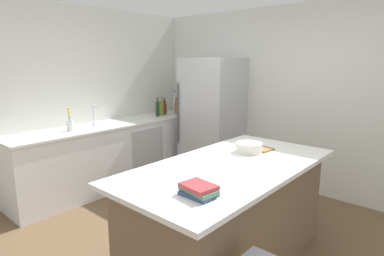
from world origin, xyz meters
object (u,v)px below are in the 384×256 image
whiskey_bottle (182,107)px  olive_oil_bottle (162,108)px  refrigerator (212,119)px  mixing_bowl (249,147)px  syrup_bottle (164,108)px  vinegar_bottle (176,107)px  cutting_board (258,148)px  kitchen_island (229,213)px  hot_sauce_bottle (165,108)px  wine_bottle (158,109)px  cookbook_stack (199,190)px  flower_vase (70,124)px  soda_bottle (175,104)px  sink_faucet (94,115)px

whiskey_bottle → olive_oil_bottle: (-0.00, -0.49, 0.03)m
refrigerator → mixing_bowl: refrigerator is taller
syrup_bottle → vinegar_bottle: bearing=61.2°
cutting_board → kitchen_island: bearing=-82.7°
refrigerator → hot_sauce_bottle: bearing=-173.7°
wine_bottle → cookbook_stack: size_ratio=1.19×
syrup_bottle → cookbook_stack: size_ratio=1.06×
kitchen_island → flower_vase: size_ratio=6.89×
whiskey_bottle → hot_sauce_bottle: size_ratio=1.16×
kitchen_island → soda_bottle: bearing=143.7°
refrigerator → cutting_board: size_ratio=6.06×
soda_bottle → refrigerator: bearing=-5.4°
soda_bottle → cookbook_stack: size_ratio=1.43×
kitchen_island → refrigerator: 2.32m
sink_faucet → wine_bottle: wine_bottle is taller
hot_sauce_bottle → cutting_board: bearing=-22.3°
refrigerator → sink_faucet: (-0.92, -1.53, 0.15)m
wine_bottle → sink_faucet: bearing=-94.6°
soda_bottle → cookbook_stack: soda_bottle is taller
kitchen_island → sink_faucet: size_ratio=7.12×
flower_vase → whiskey_bottle: flower_vase is taller
soda_bottle → hot_sauce_bottle: soda_bottle is taller
kitchen_island → vinegar_bottle: (-2.30, 1.69, 0.57)m
olive_oil_bottle → cookbook_stack: (2.58, -2.09, -0.09)m
mixing_bowl → vinegar_bottle: bearing=150.7°
vinegar_bottle → olive_oil_bottle: bearing=-99.9°
wine_bottle → soda_bottle: bearing=98.9°
sink_faucet → soda_bottle: size_ratio=0.79×
sink_faucet → wine_bottle: (0.09, 1.12, -0.03)m
whiskey_bottle → mixing_bowl: 2.69m
soda_bottle → cutting_board: size_ratio=1.22×
flower_vase → cutting_board: bearing=20.2°
vinegar_bottle → flower_vase: bearing=-92.1°
hot_sauce_bottle → mixing_bowl: 2.65m
whiskey_bottle → cutting_board: bearing=-29.2°
wine_bottle → cutting_board: 2.37m
whiskey_bottle → mixing_bowl: size_ratio=1.01×
refrigerator → cookbook_stack: bearing=-53.9°
flower_vase → wine_bottle: wine_bottle is taller
cookbook_stack → sink_faucet: bearing=162.0°
vinegar_bottle → cutting_board: vinegar_bottle is taller
soda_bottle → olive_oil_bottle: (0.08, -0.39, -0.02)m
cutting_board → whiskey_bottle: bearing=150.8°
refrigerator → sink_faucet: refrigerator is taller
wine_bottle → hot_sauce_bottle: bearing=112.1°
flower_vase → whiskey_bottle: (0.02, 2.11, 0.00)m
whiskey_bottle → syrup_bottle: syrup_bottle is taller
flower_vase → olive_oil_bottle: bearing=89.4°
vinegar_bottle → cutting_board: size_ratio=0.89×
cookbook_stack → cutting_board: cookbook_stack is taller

